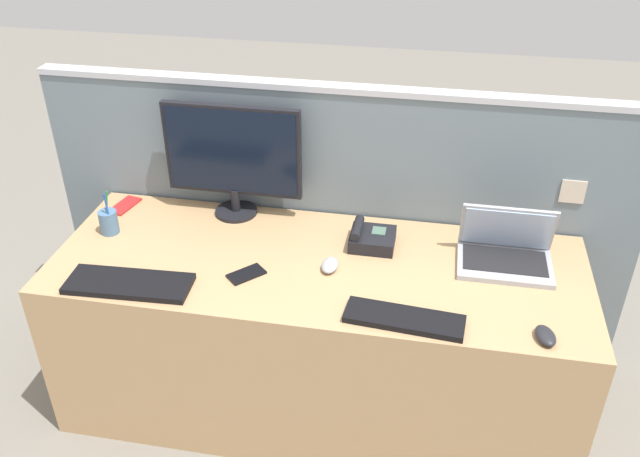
{
  "coord_description": "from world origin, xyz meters",
  "views": [
    {
      "loc": [
        0.38,
        -2.0,
        2.13
      ],
      "look_at": [
        0.0,
        0.05,
        0.82
      ],
      "focal_mm": 37.69,
      "sensor_mm": 36.0,
      "label": 1
    }
  ],
  "objects": [
    {
      "name": "ground_plane",
      "position": [
        0.0,
        0.0,
        0.0
      ],
      "size": [
        10.0,
        10.0,
        0.0
      ],
      "primitive_type": "plane",
      "color": "slate"
    },
    {
      "name": "desk",
      "position": [
        0.0,
        0.0,
        0.35
      ],
      "size": [
        1.98,
        0.73,
        0.7
      ],
      "primitive_type": "cube",
      "color": "tan",
      "rests_on": "ground_plane"
    },
    {
      "name": "cubicle_divider",
      "position": [
        0.0,
        0.41,
        0.63
      ],
      "size": [
        2.44,
        0.08,
        1.25
      ],
      "color": "slate",
      "rests_on": "ground_plane"
    },
    {
      "name": "desktop_monitor",
      "position": [
        -0.4,
        0.3,
        0.97
      ],
      "size": [
        0.55,
        0.17,
        0.47
      ],
      "color": "black",
      "rests_on": "desk"
    },
    {
      "name": "laptop",
      "position": [
        0.68,
        0.14,
        0.75
      ],
      "size": [
        0.34,
        0.24,
        0.21
      ],
      "color": "#9EA0A8",
      "rests_on": "desk"
    },
    {
      "name": "desk_phone",
      "position": [
        0.18,
        0.16,
        0.73
      ],
      "size": [
        0.17,
        0.16,
        0.09
      ],
      "color": "black",
      "rests_on": "desk"
    },
    {
      "name": "keyboard_main",
      "position": [
        0.34,
        -0.28,
        0.71
      ],
      "size": [
        0.4,
        0.15,
        0.02
      ],
      "primitive_type": "cube",
      "rotation": [
        0.0,
        0.0,
        -0.08
      ],
      "color": "black",
      "rests_on": "desk"
    },
    {
      "name": "keyboard_spare",
      "position": [
        -0.63,
        -0.26,
        0.71
      ],
      "size": [
        0.45,
        0.18,
        0.02
      ],
      "primitive_type": "cube",
      "rotation": [
        0.0,
        0.0,
        0.05
      ],
      "color": "black",
      "rests_on": "desk"
    },
    {
      "name": "computer_mouse_right_hand",
      "position": [
        0.79,
        -0.28,
        0.72
      ],
      "size": [
        0.08,
        0.11,
        0.03
      ],
      "primitive_type": "ellipsoid",
      "rotation": [
        0.0,
        0.0,
        0.24
      ],
      "color": "#232328",
      "rests_on": "desk"
    },
    {
      "name": "computer_mouse_left_hand",
      "position": [
        0.05,
        -0.03,
        0.72
      ],
      "size": [
        0.06,
        0.1,
        0.03
      ],
      "primitive_type": "ellipsoid",
      "rotation": [
        0.0,
        0.0,
        -0.02
      ],
      "color": "#9EA0A8",
      "rests_on": "desk"
    },
    {
      "name": "pen_cup",
      "position": [
        -0.85,
        0.06,
        0.75
      ],
      "size": [
        0.07,
        0.07,
        0.18
      ],
      "color": "#4C7093",
      "rests_on": "desk"
    },
    {
      "name": "cell_phone_black_slab",
      "position": [
        -0.24,
        -0.12,
        0.71
      ],
      "size": [
        0.14,
        0.14,
        0.01
      ],
      "primitive_type": "cube",
      "rotation": [
        0.0,
        0.0,
        -0.76
      ],
      "color": "black",
      "rests_on": "desk"
    },
    {
      "name": "cell_phone_red_case",
      "position": [
        -0.88,
        0.26,
        0.71
      ],
      "size": [
        0.1,
        0.16,
        0.01
      ],
      "primitive_type": "cube",
      "rotation": [
        0.0,
        0.0,
        -0.21
      ],
      "color": "#B22323",
      "rests_on": "desk"
    }
  ]
}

